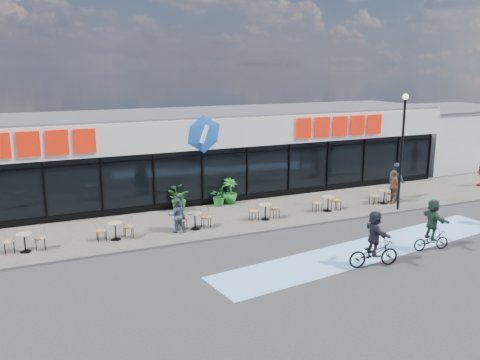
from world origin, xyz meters
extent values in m
plane|color=#28282B|center=(0.00, 0.00, 0.00)|extent=(120.00, 120.00, 0.00)
cube|color=#615C56|center=(0.00, 4.50, 0.05)|extent=(44.00, 5.00, 0.10)
cube|color=#7DB2ED|center=(4.00, -1.50, 0.01)|extent=(14.17, 4.13, 0.01)
cube|color=black|center=(0.00, 10.00, 1.50)|extent=(30.00, 6.00, 3.00)
cube|color=silver|center=(0.00, 9.85, 3.75)|extent=(30.60, 6.30, 1.50)
cube|color=#47474C|center=(0.00, 10.00, 4.55)|extent=(30.60, 6.30, 0.10)
cube|color=navy|center=(0.00, 6.96, 3.05)|extent=(30.60, 0.08, 0.18)
cube|color=black|center=(0.00, 6.97, 2.65)|extent=(30.00, 0.06, 0.08)
cube|color=black|center=(0.00, 6.98, 0.20)|extent=(30.00, 0.10, 0.40)
cube|color=red|center=(-8.00, 6.70, 3.80)|extent=(5.63, 0.18, 1.10)
cube|color=red|center=(8.00, 6.70, 3.80)|extent=(5.63, 0.18, 1.10)
ellipsoid|color=blue|center=(0.00, 6.70, 3.80)|extent=(1.90, 0.24, 1.90)
cylinder|color=black|center=(-7.50, 6.97, 1.50)|extent=(0.10, 0.10, 3.00)
cylinder|color=black|center=(-5.00, 6.97, 1.50)|extent=(0.10, 0.10, 3.00)
cylinder|color=black|center=(-2.50, 6.97, 1.50)|extent=(0.10, 0.10, 3.00)
cylinder|color=black|center=(0.00, 6.97, 1.50)|extent=(0.10, 0.10, 3.00)
cylinder|color=black|center=(2.50, 6.97, 1.50)|extent=(0.10, 0.10, 3.00)
cylinder|color=black|center=(5.00, 6.97, 1.50)|extent=(0.10, 0.10, 3.00)
cylinder|color=black|center=(7.50, 6.97, 1.50)|extent=(0.10, 0.10, 3.00)
cylinder|color=black|center=(10.00, 6.97, 1.50)|extent=(0.10, 0.10, 3.00)
cylinder|color=black|center=(12.50, 6.97, 1.50)|extent=(0.10, 0.10, 3.00)
cylinder|color=black|center=(15.00, 6.97, 1.50)|extent=(0.10, 0.10, 3.00)
cube|color=white|center=(20.50, 11.00, 2.00)|extent=(9.00, 7.00, 4.00)
cube|color=#47474C|center=(20.50, 11.00, 4.05)|extent=(9.20, 7.20, 0.12)
cylinder|color=black|center=(8.59, 2.30, 2.82)|extent=(0.12, 0.12, 5.44)
sphere|color=#FFF2CC|center=(8.59, 2.30, 5.64)|extent=(0.28, 0.28, 0.28)
cylinder|color=tan|center=(-8.52, 3.43, 0.82)|extent=(0.60, 0.60, 0.04)
cylinder|color=black|center=(-8.52, 3.43, 0.47)|extent=(0.06, 0.06, 0.70)
cylinder|color=black|center=(-8.52, 3.43, 0.11)|extent=(0.40, 0.40, 0.02)
cylinder|color=tan|center=(-5.08, 3.43, 0.82)|extent=(0.60, 0.60, 0.04)
cylinder|color=black|center=(-5.08, 3.43, 0.47)|extent=(0.06, 0.06, 0.70)
cylinder|color=black|center=(-5.08, 3.43, 0.11)|extent=(0.40, 0.40, 0.02)
cylinder|color=tan|center=(-1.65, 3.43, 0.82)|extent=(0.60, 0.60, 0.04)
cylinder|color=black|center=(-1.65, 3.43, 0.47)|extent=(0.06, 0.06, 0.70)
cylinder|color=black|center=(-1.65, 3.43, 0.11)|extent=(0.40, 0.40, 0.02)
cylinder|color=tan|center=(1.79, 3.43, 0.82)|extent=(0.60, 0.60, 0.04)
cylinder|color=black|center=(1.79, 3.43, 0.47)|extent=(0.06, 0.06, 0.70)
cylinder|color=black|center=(1.79, 3.43, 0.11)|extent=(0.40, 0.40, 0.02)
cylinder|color=tan|center=(5.22, 3.43, 0.82)|extent=(0.60, 0.60, 0.04)
cylinder|color=black|center=(5.22, 3.43, 0.47)|extent=(0.06, 0.06, 0.70)
cylinder|color=black|center=(5.22, 3.43, 0.11)|extent=(0.40, 0.40, 0.02)
cylinder|color=tan|center=(8.66, 3.43, 0.82)|extent=(0.60, 0.60, 0.04)
cylinder|color=black|center=(8.66, 3.43, 0.47)|extent=(0.06, 0.06, 0.70)
cylinder|color=black|center=(8.66, 3.43, 0.11)|extent=(0.40, 0.40, 0.02)
imported|color=#22631C|center=(-1.47, 6.55, 0.70)|extent=(1.43, 1.39, 1.21)
imported|color=#1E6B25|center=(0.68, 6.56, 0.62)|extent=(1.12, 1.18, 1.04)
imported|color=#1D661D|center=(1.37, 6.66, 0.76)|extent=(0.88, 0.88, 1.32)
imported|color=black|center=(-2.28, 3.64, 0.93)|extent=(0.71, 0.60, 1.65)
imported|color=#323D4E|center=(-2.48, 3.37, 0.85)|extent=(0.80, 0.67, 1.50)
imported|color=brown|center=(9.13, 3.35, 0.98)|extent=(0.61, 1.09, 1.75)
imported|color=#2D3B46|center=(9.82, 3.92, 1.09)|extent=(0.86, 1.05, 1.98)
imported|color=black|center=(6.08, -2.51, 0.40)|extent=(1.58, 0.75, 0.80)
imported|color=#1B3024|center=(6.08, -2.51, 1.26)|extent=(0.70, 1.55, 1.62)
imported|color=black|center=(2.94, -2.93, 0.50)|extent=(1.99, 0.98, 1.00)
imported|color=black|center=(2.94, -2.93, 1.27)|extent=(0.74, 1.58, 1.64)
camera|label=1|loc=(-8.43, -16.73, 7.15)|focal=38.00mm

